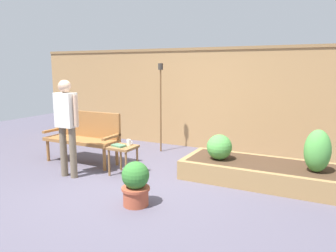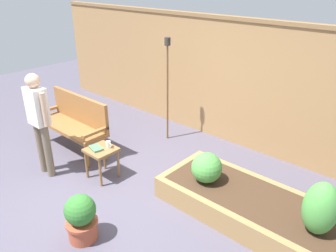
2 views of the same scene
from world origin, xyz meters
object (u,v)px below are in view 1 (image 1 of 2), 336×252
object	(u,v)px
tiki_torch	(161,92)
potted_boxwood	(136,183)
side_table	(123,151)
garden_bench	(84,133)
shrub_near_bench	(219,147)
cup_on_table	(129,142)
person_by_bench	(66,120)
book_on_table	(119,146)
shrub_far_corner	(317,151)

from	to	relation	value
tiki_torch	potted_boxwood	bearing A→B (deg)	-68.88
side_table	garden_bench	bearing A→B (deg)	164.73
garden_bench	shrub_near_bench	xyz separation A→B (m)	(2.51, 0.28, -0.04)
potted_boxwood	shrub_near_bench	world-z (taller)	shrub_near_bench
cup_on_table	potted_boxwood	size ratio (longest dim) A/B	0.19
side_table	person_by_bench	distance (m)	1.02
potted_boxwood	shrub_near_bench	distance (m)	1.65
side_table	cup_on_table	bearing A→B (deg)	63.27
cup_on_table	tiki_torch	distance (m)	1.67
potted_boxwood	shrub_near_bench	size ratio (longest dim) A/B	1.44
tiki_torch	side_table	bearing A→B (deg)	-84.76
book_on_table	shrub_near_bench	bearing A→B (deg)	34.77
potted_boxwood	person_by_bench	bearing A→B (deg)	163.61
cup_on_table	shrub_far_corner	bearing A→B (deg)	9.45
cup_on_table	shrub_near_bench	world-z (taller)	shrub_near_bench
shrub_near_bench	shrub_far_corner	size ratio (longest dim) A/B	0.66
shrub_far_corner	person_by_bench	size ratio (longest dim) A/B	0.39
garden_bench	book_on_table	bearing A→B (deg)	-18.58
side_table	tiki_torch	world-z (taller)	tiki_torch
potted_boxwood	shrub_near_bench	xyz separation A→B (m)	(0.62, 1.52, 0.20)
side_table	person_by_bench	xyz separation A→B (m)	(-0.72, -0.49, 0.54)
book_on_table	shrub_near_bench	size ratio (longest dim) A/B	0.55
garden_bench	book_on_table	world-z (taller)	garden_bench
cup_on_table	shrub_far_corner	xyz separation A→B (m)	(2.82, 0.47, 0.07)
person_by_bench	garden_bench	bearing A→B (deg)	113.31
cup_on_table	potted_boxwood	xyz separation A→B (m)	(0.79, -1.05, -0.23)
tiki_torch	shrub_far_corner	bearing A→B (deg)	-18.85
potted_boxwood	tiki_torch	xyz separation A→B (m)	(-0.98, 2.55, 0.94)
potted_boxwood	tiki_torch	size ratio (longest dim) A/B	0.32
book_on_table	tiki_torch	xyz separation A→B (m)	(-0.10, 1.65, 0.75)
cup_on_table	tiki_torch	world-z (taller)	tiki_torch
potted_boxwood	cup_on_table	bearing A→B (deg)	126.86
shrub_near_bench	book_on_table	bearing A→B (deg)	-157.54
side_table	shrub_near_bench	size ratio (longest dim) A/B	1.20
side_table	tiki_torch	bearing A→B (deg)	95.24
garden_bench	tiki_torch	xyz separation A→B (m)	(0.91, 1.31, 0.70)
garden_bench	side_table	distance (m)	1.11
side_table	shrub_near_bench	bearing A→B (deg)	21.42
side_table	book_on_table	distance (m)	0.12
side_table	book_on_table	bearing A→B (deg)	-133.83
book_on_table	shrub_near_bench	distance (m)	1.63
shrub_far_corner	garden_bench	bearing A→B (deg)	-175.90
cup_on_table	shrub_far_corner	world-z (taller)	shrub_far_corner
garden_bench	potted_boxwood	bearing A→B (deg)	-33.10
potted_boxwood	shrub_far_corner	xyz separation A→B (m)	(2.03, 1.52, 0.31)
cup_on_table	garden_bench	bearing A→B (deg)	170.41
side_table	potted_boxwood	distance (m)	1.27
side_table	shrub_near_bench	xyz separation A→B (m)	(1.45, 0.57, 0.10)
cup_on_table	tiki_torch	xyz separation A→B (m)	(-0.20, 1.50, 0.71)
side_table	person_by_bench	bearing A→B (deg)	-146.02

